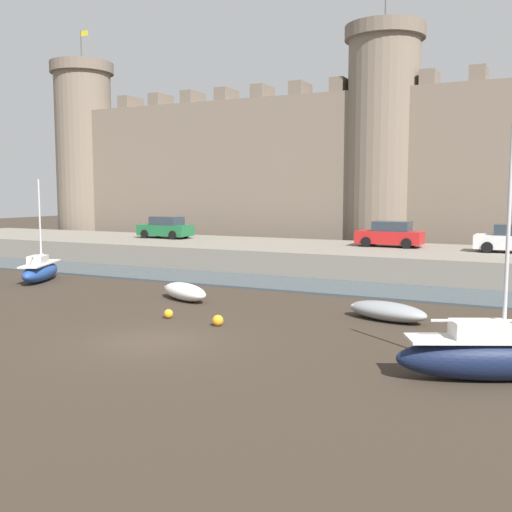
% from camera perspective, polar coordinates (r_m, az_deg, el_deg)
% --- Properties ---
extents(ground_plane, '(160.00, 160.00, 0.00)m').
position_cam_1_polar(ground_plane, '(20.25, -9.90, -8.02)').
color(ground_plane, '#382D23').
extents(water_channel, '(80.00, 4.50, 0.10)m').
position_cam_1_polar(water_channel, '(31.64, 4.26, -2.74)').
color(water_channel, '#3D4C56').
rests_on(water_channel, ground).
extents(quay_road, '(70.57, 10.00, 1.45)m').
position_cam_1_polar(quay_road, '(38.32, 8.30, -0.21)').
color(quay_road, gray).
rests_on(quay_road, ground).
extents(castle, '(64.54, 5.96, 20.18)m').
position_cam_1_polar(castle, '(47.06, 11.92, 8.96)').
color(castle, '#7A6B5B').
rests_on(castle, ground).
extents(rowboat_foreground_left, '(3.53, 2.20, 0.72)m').
position_cam_1_polar(rowboat_foreground_left, '(23.60, 12.38, -5.12)').
color(rowboat_foreground_left, gray).
rests_on(rowboat_foreground_left, ground).
extents(rowboat_midflat_centre, '(3.35, 2.47, 0.77)m').
position_cam_1_polar(rowboat_midflat_centre, '(27.52, -6.81, -3.36)').
color(rowboat_midflat_centre, silver).
rests_on(rowboat_midflat_centre, ground).
extents(sailboat_foreground_centre, '(5.12, 3.29, 6.63)m').
position_cam_1_polar(sailboat_foreground_centre, '(17.03, 21.57, -8.77)').
color(sailboat_foreground_centre, '#141E3D').
rests_on(sailboat_foreground_centre, ground).
extents(sailboat_near_channel_right, '(2.91, 4.34, 5.61)m').
position_cam_1_polar(sailboat_near_channel_right, '(35.02, -19.87, -1.31)').
color(sailboat_near_channel_right, '#234793').
rests_on(sailboat_near_channel_right, ground).
extents(mooring_buoy_mid_mud, '(0.36, 0.36, 0.36)m').
position_cam_1_polar(mooring_buoy_mid_mud, '(23.70, -8.34, -5.46)').
color(mooring_buoy_mid_mud, orange).
rests_on(mooring_buoy_mid_mud, ground).
extents(mooring_buoy_off_centre, '(0.41, 0.41, 0.41)m').
position_cam_1_polar(mooring_buoy_off_centre, '(22.19, -3.66, -6.14)').
color(mooring_buoy_off_centre, orange).
rests_on(mooring_buoy_off_centre, ground).
extents(car_quay_west, '(4.13, 1.94, 1.62)m').
position_cam_1_polar(car_quay_west, '(45.43, -8.61, 2.68)').
color(car_quay_west, '#1E6638').
rests_on(car_quay_west, quay_road).
extents(car_quay_centre_west, '(4.13, 1.94, 1.62)m').
position_cam_1_polar(car_quay_centre_west, '(38.77, 12.66, 2.01)').
color(car_quay_centre_west, red).
rests_on(car_quay_centre_west, quay_road).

